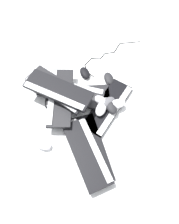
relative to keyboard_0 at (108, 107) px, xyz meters
name	(u,v)px	position (x,y,z in m)	size (l,w,h in m)	color
ground_plane	(82,112)	(-0.18, 0.01, -0.01)	(3.20, 3.20, 0.00)	white
keyboard_0	(108,107)	(0.00, 0.00, 0.00)	(0.41, 0.42, 0.03)	black
keyboard_1	(78,96)	(-0.18, 0.13, 0.00)	(0.46, 0.21, 0.03)	black
keyboard_2	(91,148)	(-0.17, -0.25, 0.00)	(0.19, 0.45, 0.03)	black
keyboard_3	(87,153)	(-0.20, -0.29, 0.03)	(0.23, 0.46, 0.03)	black
keyboard_4	(71,93)	(-0.23, 0.14, 0.03)	(0.46, 0.33, 0.03)	#232326
keyboard_5	(60,97)	(-0.30, 0.11, 0.06)	(0.24, 0.46, 0.03)	black
keyboard_6	(57,89)	(-0.31, 0.15, 0.09)	(0.40, 0.43, 0.03)	black
keyboard_7	(58,90)	(-0.31, 0.12, 0.12)	(0.44, 0.39, 0.03)	black
mouse_0	(43,145)	(-0.45, -0.18, 0.01)	(0.11, 0.07, 0.04)	#B7B7BC
mouse_1	(108,102)	(0.00, 0.01, 0.04)	(0.11, 0.07, 0.04)	#4C4C51
mouse_2	(85,73)	(-0.10, 0.31, 0.01)	(0.11, 0.07, 0.04)	black
mouse_3	(101,109)	(-0.06, -0.02, 0.04)	(0.11, 0.07, 0.04)	silver
mouse_4	(109,78)	(0.06, 0.22, 0.01)	(0.11, 0.07, 0.04)	black
mouse_5	(117,104)	(0.06, -0.01, 0.04)	(0.11, 0.07, 0.04)	silver
mouse_6	(111,107)	(0.01, -0.02, 0.04)	(0.11, 0.07, 0.04)	black
mouse_7	(101,101)	(-0.04, 0.03, 0.04)	(0.11, 0.07, 0.04)	#B7B7BC
cable_0	(107,55)	(0.11, 0.46, -0.01)	(0.49, 0.29, 0.01)	black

